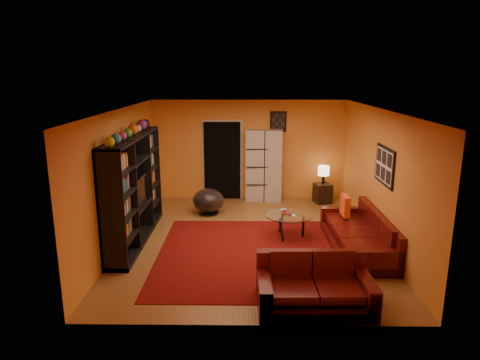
{
  "coord_description": "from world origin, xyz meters",
  "views": [
    {
      "loc": [
        -0.1,
        -8.04,
        3.26
      ],
      "look_at": [
        -0.2,
        0.1,
        1.22
      ],
      "focal_mm": 32.0,
      "sensor_mm": 36.0,
      "label": 1
    }
  ],
  "objects_px": {
    "bowl_chair": "(208,201)",
    "table_lamp": "(324,171)",
    "coffee_table": "(289,217)",
    "tv": "(136,191)",
    "sofa": "(363,235)",
    "side_table": "(323,193)",
    "loveseat": "(313,285)",
    "storage_cabinet": "(264,166)",
    "entertainment_unit": "(134,189)"
  },
  "relations": [
    {
      "from": "sofa",
      "to": "coffee_table",
      "type": "relative_size",
      "value": 2.6
    },
    {
      "from": "coffee_table",
      "to": "side_table",
      "type": "distance_m",
      "value": 2.67
    },
    {
      "from": "coffee_table",
      "to": "bowl_chair",
      "type": "height_order",
      "value": "bowl_chair"
    },
    {
      "from": "loveseat",
      "to": "bowl_chair",
      "type": "relative_size",
      "value": 2.2
    },
    {
      "from": "entertainment_unit",
      "to": "storage_cabinet",
      "type": "bearing_deg",
      "value": 46.38
    },
    {
      "from": "bowl_chair",
      "to": "entertainment_unit",
      "type": "bearing_deg",
      "value": -128.39
    },
    {
      "from": "tv",
      "to": "bowl_chair",
      "type": "height_order",
      "value": "tv"
    },
    {
      "from": "side_table",
      "to": "table_lamp",
      "type": "distance_m",
      "value": 0.58
    },
    {
      "from": "coffee_table",
      "to": "bowl_chair",
      "type": "distance_m",
      "value": 2.31
    },
    {
      "from": "loveseat",
      "to": "side_table",
      "type": "xyz_separation_m",
      "value": [
        1.01,
        5.0,
        -0.03
      ]
    },
    {
      "from": "coffee_table",
      "to": "table_lamp",
      "type": "distance_m",
      "value": 2.69
    },
    {
      "from": "sofa",
      "to": "loveseat",
      "type": "distance_m",
      "value": 2.35
    },
    {
      "from": "bowl_chair",
      "to": "table_lamp",
      "type": "distance_m",
      "value": 3.06
    },
    {
      "from": "tv",
      "to": "bowl_chair",
      "type": "bearing_deg",
      "value": -37.0
    },
    {
      "from": "loveseat",
      "to": "table_lamp",
      "type": "bearing_deg",
      "value": -12.66
    },
    {
      "from": "sofa",
      "to": "side_table",
      "type": "bearing_deg",
      "value": 94.2
    },
    {
      "from": "table_lamp",
      "to": "storage_cabinet",
      "type": "bearing_deg",
      "value": 171.86
    },
    {
      "from": "sofa",
      "to": "table_lamp",
      "type": "height_order",
      "value": "table_lamp"
    },
    {
      "from": "side_table",
      "to": "table_lamp",
      "type": "bearing_deg",
      "value": 0.0
    },
    {
      "from": "tv",
      "to": "loveseat",
      "type": "xyz_separation_m",
      "value": [
        3.12,
        -2.39,
        -0.73
      ]
    },
    {
      "from": "bowl_chair",
      "to": "side_table",
      "type": "bearing_deg",
      "value": 18.07
    },
    {
      "from": "tv",
      "to": "side_table",
      "type": "bearing_deg",
      "value": -57.76
    },
    {
      "from": "coffee_table",
      "to": "table_lamp",
      "type": "relative_size",
      "value": 2.03
    },
    {
      "from": "storage_cabinet",
      "to": "bowl_chair",
      "type": "height_order",
      "value": "storage_cabinet"
    },
    {
      "from": "storage_cabinet",
      "to": "side_table",
      "type": "distance_m",
      "value": 1.67
    },
    {
      "from": "entertainment_unit",
      "to": "table_lamp",
      "type": "height_order",
      "value": "entertainment_unit"
    },
    {
      "from": "coffee_table",
      "to": "tv",
      "type": "bearing_deg",
      "value": -176.57
    },
    {
      "from": "storage_cabinet",
      "to": "bowl_chair",
      "type": "xyz_separation_m",
      "value": [
        -1.36,
        -1.15,
        -0.61
      ]
    },
    {
      "from": "loveseat",
      "to": "storage_cabinet",
      "type": "height_order",
      "value": "storage_cabinet"
    },
    {
      "from": "loveseat",
      "to": "table_lamp",
      "type": "xyz_separation_m",
      "value": [
        1.01,
        5.0,
        0.55
      ]
    },
    {
      "from": "tv",
      "to": "bowl_chair",
      "type": "xyz_separation_m",
      "value": [
        1.26,
        1.67,
        -0.69
      ]
    },
    {
      "from": "tv",
      "to": "storage_cabinet",
      "type": "relative_size",
      "value": 0.54
    },
    {
      "from": "storage_cabinet",
      "to": "side_table",
      "type": "height_order",
      "value": "storage_cabinet"
    },
    {
      "from": "sofa",
      "to": "side_table",
      "type": "relative_size",
      "value": 4.93
    },
    {
      "from": "table_lamp",
      "to": "bowl_chair",
      "type": "bearing_deg",
      "value": -161.93
    },
    {
      "from": "coffee_table",
      "to": "table_lamp",
      "type": "xyz_separation_m",
      "value": [
        1.11,
        2.42,
        0.4
      ]
    },
    {
      "from": "loveseat",
      "to": "bowl_chair",
      "type": "height_order",
      "value": "loveseat"
    },
    {
      "from": "entertainment_unit",
      "to": "coffee_table",
      "type": "bearing_deg",
      "value": 3.03
    },
    {
      "from": "coffee_table",
      "to": "bowl_chair",
      "type": "relative_size",
      "value": 1.27
    },
    {
      "from": "tv",
      "to": "side_table",
      "type": "distance_m",
      "value": 4.94
    },
    {
      "from": "sofa",
      "to": "storage_cabinet",
      "type": "height_order",
      "value": "storage_cabinet"
    },
    {
      "from": "entertainment_unit",
      "to": "coffee_table",
      "type": "distance_m",
      "value": 3.13
    },
    {
      "from": "entertainment_unit",
      "to": "tv",
      "type": "relative_size",
      "value": 2.97
    },
    {
      "from": "bowl_chair",
      "to": "side_table",
      "type": "height_order",
      "value": "bowl_chair"
    },
    {
      "from": "entertainment_unit",
      "to": "tv",
      "type": "distance_m",
      "value": 0.07
    },
    {
      "from": "entertainment_unit",
      "to": "table_lamp",
      "type": "bearing_deg",
      "value": 31.74
    },
    {
      "from": "storage_cabinet",
      "to": "bowl_chair",
      "type": "relative_size",
      "value": 2.49
    },
    {
      "from": "bowl_chair",
      "to": "table_lamp",
      "type": "relative_size",
      "value": 1.59
    },
    {
      "from": "coffee_table",
      "to": "sofa",
      "type": "bearing_deg",
      "value": -23.16
    },
    {
      "from": "storage_cabinet",
      "to": "table_lamp",
      "type": "bearing_deg",
      "value": -2.54
    }
  ]
}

